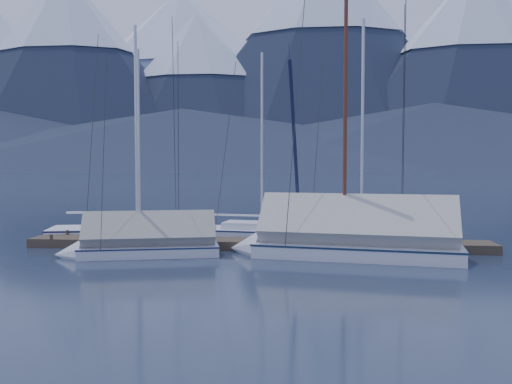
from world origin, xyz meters
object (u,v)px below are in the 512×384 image
(sailboat_open_right, at_px, (374,236))
(person, at_px, (421,222))
(sailboat_open_mid, at_px, (272,235))
(sailboat_covered_far, at_px, (137,245))
(sailboat_covered_near, at_px, (339,241))
(sailboat_open_left, at_px, (150,234))

(sailboat_open_right, bearing_deg, person, -64.97)
(sailboat_open_mid, height_order, person, sailboat_open_mid)
(sailboat_open_mid, relative_size, sailboat_covered_far, 1.11)
(sailboat_open_mid, height_order, sailboat_covered_near, sailboat_covered_near)
(sailboat_open_mid, bearing_deg, sailboat_covered_far, -133.08)
(sailboat_open_left, xyz_separation_m, sailboat_covered_far, (0.94, -4.67, 0.21))
(sailboat_open_right, distance_m, person, 3.40)
(sailboat_covered_near, bearing_deg, sailboat_open_left, 153.49)
(sailboat_open_mid, bearing_deg, sailboat_covered_near, -57.66)
(sailboat_covered_far, bearing_deg, sailboat_open_right, 29.11)
(sailboat_covered_near, xyz_separation_m, person, (3.12, 1.42, 0.58))
(sailboat_covered_near, bearing_deg, person, 24.49)
(sailboat_covered_near, bearing_deg, sailboat_open_mid, 122.34)
(sailboat_open_mid, xyz_separation_m, sailboat_open_right, (4.42, 0.14, 0.03))
(sailboat_open_right, distance_m, sailboat_covered_far, 10.25)
(sailboat_covered_near, xyz_separation_m, sailboat_covered_far, (-7.22, -0.60, -0.14))
(sailboat_open_mid, xyz_separation_m, sailboat_covered_near, (2.69, -4.24, 0.38))
(sailboat_open_mid, xyz_separation_m, sailboat_covered_far, (-4.53, -4.84, 0.24))
(sailboat_open_left, height_order, sailboat_covered_near, sailboat_covered_near)
(sailboat_covered_near, bearing_deg, sailboat_open_right, 68.41)
(sailboat_open_left, height_order, person, sailboat_open_left)
(sailboat_open_left, height_order, sailboat_covered_far, sailboat_open_left)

